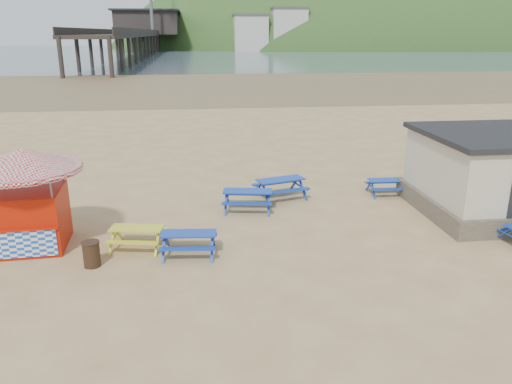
{
  "coord_description": "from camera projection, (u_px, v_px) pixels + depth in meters",
  "views": [
    {
      "loc": [
        -1.78,
        -16.14,
        6.7
      ],
      "look_at": [
        0.38,
        1.5,
        1.0
      ],
      "focal_mm": 35.0,
      "sensor_mm": 36.0,
      "label": 1
    }
  ],
  "objects": [
    {
      "name": "sea",
      "position": [
        198.0,
        52.0,
        178.19
      ],
      "size": [
        400.0,
        400.0,
        0.0
      ],
      "primitive_type": "plane",
      "color": "#435460",
      "rests_on": "ground"
    },
    {
      "name": "headland_town",
      "position": [
        379.0,
        67.0,
        248.05
      ],
      "size": [
        264.0,
        144.0,
        108.0
      ],
      "color": "#2D4C1E",
      "rests_on": "ground"
    },
    {
      "name": "wet_sand",
      "position": [
        207.0,
        83.0,
        69.49
      ],
      "size": [
        400.0,
        400.0,
        0.0
      ],
      "primitive_type": "plane",
      "color": "olive",
      "rests_on": "ground"
    },
    {
      "name": "picnic_table_blue_a",
      "position": [
        280.0,
        188.0,
        21.05
      ],
      "size": [
        2.37,
        2.12,
        0.84
      ],
      "rotation": [
        0.0,
        0.0,
        0.3
      ],
      "color": "#133A9D",
      "rests_on": "ground"
    },
    {
      "name": "ice_cream_kiosk",
      "position": [
        26.0,
        186.0,
        15.75
      ],
      "size": [
        3.88,
        3.88,
        3.28
      ],
      "rotation": [
        0.0,
        0.0,
        0.06
      ],
      "color": "#AF1604",
      "rests_on": "ground"
    },
    {
      "name": "picnic_table_yellow",
      "position": [
        137.0,
        238.0,
        16.16
      ],
      "size": [
        1.91,
        1.65,
        0.71
      ],
      "rotation": [
        0.0,
        0.0,
        -0.18
      ],
      "color": "#C0D115",
      "rests_on": "ground"
    },
    {
      "name": "ground",
      "position": [
        250.0,
        232.0,
        17.51
      ],
      "size": [
        400.0,
        400.0,
        0.0
      ],
      "primitive_type": "plane",
      "color": "tan",
      "rests_on": "ground"
    },
    {
      "name": "litter_bin",
      "position": [
        91.0,
        254.0,
        14.87
      ],
      "size": [
        0.54,
        0.54,
        0.79
      ],
      "color": "#352014",
      "rests_on": "ground"
    },
    {
      "name": "picnic_table_blue_c",
      "position": [
        387.0,
        187.0,
        21.52
      ],
      "size": [
        1.64,
        1.33,
        0.67
      ],
      "rotation": [
        0.0,
        0.0,
        -0.03
      ],
      "color": "#133A9D",
      "rests_on": "ground"
    },
    {
      "name": "picnic_table_blue_b",
      "position": [
        248.0,
        200.0,
        19.62
      ],
      "size": [
        2.13,
        1.82,
        0.8
      ],
      "rotation": [
        0.0,
        0.0,
        -0.16
      ],
      "color": "#133A9D",
      "rests_on": "ground"
    },
    {
      "name": "pier",
      "position": [
        147.0,
        36.0,
        182.22
      ],
      "size": [
        24.0,
        220.0,
        39.29
      ],
      "color": "black",
      "rests_on": "ground"
    },
    {
      "name": "picnic_table_blue_d",
      "position": [
        189.0,
        243.0,
        15.7
      ],
      "size": [
        1.84,
        1.54,
        0.72
      ],
      "rotation": [
        0.0,
        0.0,
        -0.1
      ],
      "color": "#133A9D",
      "rests_on": "ground"
    }
  ]
}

